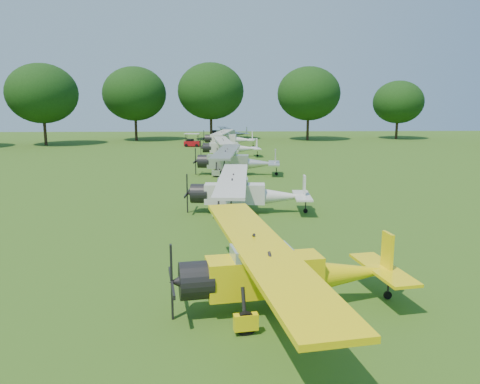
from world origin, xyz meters
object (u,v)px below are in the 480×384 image
(aircraft_4, at_px, (234,159))
(aircraft_5, at_px, (228,146))
(golf_cart, at_px, (192,142))
(aircraft_3, at_px, (244,190))
(aircraft_7, at_px, (228,132))
(aircraft_6, at_px, (227,137))
(aircraft_2, at_px, (282,268))

(aircraft_4, xyz_separation_m, aircraft_5, (-0.32, 13.83, -0.10))
(golf_cart, bearing_deg, aircraft_4, -71.36)
(aircraft_3, distance_m, aircraft_7, 55.03)
(aircraft_3, distance_m, aircraft_5, 28.40)
(aircraft_4, relative_size, aircraft_6, 1.01)
(aircraft_3, bearing_deg, aircraft_5, 94.64)
(aircraft_2, height_order, aircraft_5, aircraft_2)
(aircraft_7, bearing_deg, aircraft_5, -97.66)
(aircraft_3, xyz_separation_m, aircraft_7, (-0.05, 55.03, -0.11))
(aircraft_3, height_order, aircraft_4, aircraft_4)
(aircraft_3, bearing_deg, golf_cart, 101.33)
(aircraft_6, height_order, aircraft_7, aircraft_6)
(aircraft_5, bearing_deg, aircraft_2, -93.22)
(aircraft_2, distance_m, aircraft_7, 68.16)
(aircraft_5, xyz_separation_m, golf_cart, (-5.11, 13.13, -0.67))
(aircraft_7, bearing_deg, aircraft_2, -96.21)
(aircraft_5, height_order, aircraft_7, aircraft_5)
(aircraft_3, height_order, golf_cart, aircraft_3)
(aircraft_5, bearing_deg, aircraft_7, 84.40)
(aircraft_7, bearing_deg, aircraft_3, -96.65)
(aircraft_2, relative_size, aircraft_6, 0.99)
(aircraft_3, height_order, aircraft_5, aircraft_3)
(aircraft_2, height_order, aircraft_3, aircraft_2)
(aircraft_7, height_order, golf_cart, aircraft_7)
(aircraft_5, relative_size, aircraft_7, 1.05)
(aircraft_3, relative_size, aircraft_6, 0.97)
(aircraft_2, height_order, aircraft_6, aircraft_6)
(aircraft_4, bearing_deg, aircraft_5, 97.46)
(aircraft_6, xyz_separation_m, golf_cart, (-5.19, 0.77, -0.75))
(aircraft_5, bearing_deg, golf_cart, 106.62)
(aircraft_2, height_order, aircraft_7, aircraft_2)
(aircraft_3, relative_size, golf_cart, 4.91)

